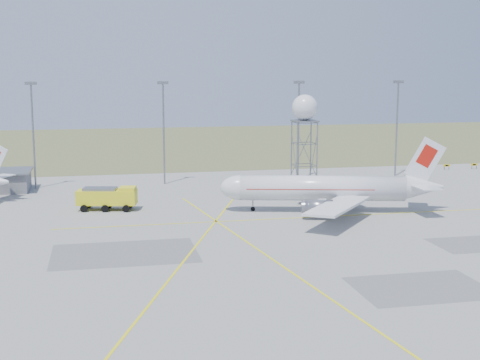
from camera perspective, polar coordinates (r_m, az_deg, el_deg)
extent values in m
plane|color=#9D9D98|center=(74.37, 6.42, -8.42)|extent=(400.00, 400.00, 0.00)
cube|color=#576135|center=(209.60, -5.70, 3.11)|extent=(400.00, 120.00, 0.03)
cylinder|color=slate|center=(134.31, -17.22, 3.54)|extent=(0.36, 0.36, 20.00)
cube|color=slate|center=(133.74, -17.43, 7.89)|extent=(2.20, 0.50, 0.60)
cylinder|color=slate|center=(134.33, -6.52, 3.89)|extent=(0.36, 0.36, 20.00)
cube|color=slate|center=(133.76, -6.61, 8.25)|extent=(2.20, 0.50, 0.60)
cylinder|color=slate|center=(139.77, 5.01, 4.13)|extent=(0.36, 0.36, 20.00)
cube|color=slate|center=(139.22, 5.07, 8.31)|extent=(2.20, 0.50, 0.60)
cylinder|color=slate|center=(147.68, 13.22, 4.20)|extent=(0.36, 0.36, 20.00)
cube|color=slate|center=(147.16, 13.37, 8.15)|extent=(2.20, 0.50, 0.60)
cylinder|color=black|center=(160.87, 17.03, 0.99)|extent=(0.10, 0.10, 0.80)
cylinder|color=black|center=(161.45, 17.41, 1.00)|extent=(0.10, 0.10, 0.80)
cube|color=yellow|center=(161.09, 17.23, 1.19)|extent=(1.60, 0.15, 0.50)
cube|color=black|center=(161.02, 17.24, 1.19)|extent=(0.80, 0.03, 0.30)
cylinder|color=black|center=(164.36, 19.17, 1.05)|extent=(0.10, 0.10, 0.80)
cylinder|color=black|center=(164.98, 19.53, 1.06)|extent=(0.10, 0.10, 0.80)
cube|color=yellow|center=(164.60, 19.36, 1.25)|extent=(1.60, 0.15, 0.50)
cube|color=black|center=(164.53, 19.38, 1.25)|extent=(0.80, 0.03, 0.30)
cylinder|color=silver|center=(108.39, 7.03, -0.69)|extent=(26.63, 10.27, 4.07)
ellipsoid|color=silver|center=(108.01, 0.03, -0.65)|extent=(7.29, 5.50, 4.07)
cube|color=black|center=(107.95, -0.62, -0.33)|extent=(2.03, 2.54, 0.99)
cone|color=silver|center=(110.99, 15.42, -0.56)|extent=(6.89, 5.41, 4.07)
cube|color=silver|center=(110.36, 15.52, 1.62)|extent=(6.40, 1.86, 7.65)
cube|color=#B1160B|center=(110.32, 15.64, 1.99)|extent=(3.48, 1.17, 3.92)
cube|color=silver|center=(113.91, 14.81, -0.03)|extent=(4.50, 6.21, 0.18)
cube|color=silver|center=(107.67, 15.57, -0.59)|extent=(4.50, 6.21, 0.18)
cube|color=silver|center=(117.68, 7.37, -0.41)|extent=(8.19, 16.92, 0.37)
cube|color=silver|center=(99.79, 8.35, -2.18)|extent=(14.17, 15.61, 0.37)
cylinder|color=slate|center=(114.43, 6.24, -1.13)|extent=(4.70, 3.29, 2.34)
cylinder|color=slate|center=(102.89, 6.73, -2.32)|extent=(4.70, 3.29, 2.34)
cube|color=#B1160B|center=(108.21, 5.96, -0.63)|extent=(20.72, 8.85, 0.12)
cylinder|color=black|center=(108.60, 1.10, -2.43)|extent=(0.86, 0.86, 0.91)
cube|color=black|center=(109.23, 8.06, -2.45)|extent=(2.45, 6.16, 0.91)
cylinder|color=slate|center=(109.14, 8.06, -2.22)|extent=(0.30, 0.30, 1.83)
cube|color=silver|center=(125.42, -19.77, 0.30)|extent=(4.47, 5.61, 0.16)
cylinder|color=slate|center=(128.62, 4.91, 2.10)|extent=(0.24, 0.24, 12.95)
cylinder|color=slate|center=(129.83, 6.59, 2.14)|extent=(0.24, 0.24, 12.95)
cylinder|color=slate|center=(133.58, 6.05, 2.35)|extent=(0.24, 0.24, 12.95)
cylinder|color=slate|center=(132.41, 4.41, 2.31)|extent=(0.24, 0.24, 12.95)
cube|color=slate|center=(130.46, 5.54, 5.05)|extent=(4.58, 4.58, 0.25)
sphere|color=silver|center=(130.29, 5.55, 6.19)|extent=(4.98, 4.98, 4.98)
cube|color=yellow|center=(111.26, -11.30, -1.45)|extent=(10.06, 5.16, 2.35)
cube|color=yellow|center=(110.46, -9.58, -0.97)|extent=(3.13, 3.46, 1.49)
cube|color=black|center=(110.31, -9.20, -0.92)|extent=(0.69, 2.73, 1.07)
cube|color=slate|center=(111.24, -11.86, -0.74)|extent=(5.75, 3.63, 0.43)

